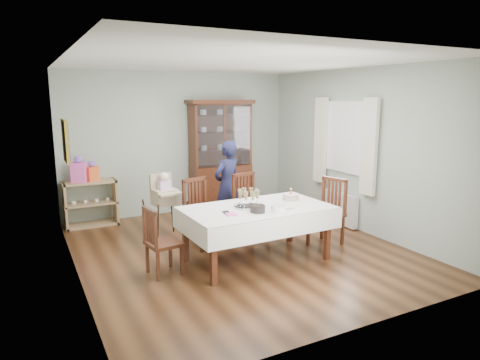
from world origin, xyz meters
TOP-DOWN VIEW (x-y plane):
  - floor at (0.00, 0.00)m, footprint 5.00×5.00m
  - room_shell at (0.00, 0.53)m, footprint 5.00×5.00m
  - dining_table at (0.02, -0.49)m, footprint 2.03×1.20m
  - china_cabinet at (0.75, 2.26)m, footprint 1.30×0.48m
  - sideboard at (-1.75, 2.28)m, footprint 0.90×0.38m
  - picture_frame at (-2.22, 0.80)m, footprint 0.04×0.48m
  - window at (2.22, 0.30)m, footprint 0.04×1.02m
  - curtain_left at (2.16, -0.32)m, footprint 0.07×0.30m
  - curtain_right at (2.16, 0.92)m, footprint 0.07×0.30m
  - radiator at (2.16, 0.30)m, footprint 0.10×0.80m
  - chair_far_left at (-0.42, 0.40)m, footprint 0.57×0.57m
  - chair_far_right at (0.42, 0.42)m, footprint 0.54×0.54m
  - chair_end_left at (-1.28, -0.35)m, footprint 0.45×0.45m
  - chair_end_right at (1.29, -0.40)m, footprint 0.57×0.57m
  - woman at (0.28, 0.99)m, footprint 0.65×0.54m
  - high_chair at (-0.82, 0.98)m, footprint 0.53×0.53m
  - champagne_tray at (-0.09, -0.44)m, footprint 0.41×0.41m
  - birthday_cake at (0.64, -0.38)m, footprint 0.26×0.26m
  - plate_stack_dark at (-0.10, -0.72)m, footprint 0.23×0.23m
  - plate_stack_white at (0.16, -0.81)m, footprint 0.24×0.24m
  - napkin_stack at (-0.47, -0.68)m, footprint 0.14×0.14m
  - cutlery at (-0.52, -0.56)m, footprint 0.15×0.19m
  - cake_knife at (0.28, -0.76)m, footprint 0.28×0.09m
  - gift_bag_pink at (-1.91, 2.26)m, footprint 0.29×0.24m
  - gift_bag_orange at (-1.69, 2.26)m, footprint 0.23×0.20m

SIDE VIEW (x-z plane):
  - floor at x=0.00m, z-range 0.00..0.00m
  - chair_end_left at x=-1.28m, z-range -0.18..0.70m
  - radiator at x=2.16m, z-range 0.02..0.57m
  - chair_end_right at x=1.29m, z-range -0.20..0.81m
  - chair_far_left at x=-0.42m, z-range -0.21..0.82m
  - chair_far_right at x=0.42m, z-range -0.21..0.82m
  - dining_table at x=0.02m, z-range 0.00..0.76m
  - sideboard at x=-1.75m, z-range 0.00..0.80m
  - high_chair at x=-0.82m, z-range -0.12..0.96m
  - woman at x=0.28m, z-range 0.00..1.52m
  - cake_knife at x=0.28m, z-range 0.76..0.77m
  - cutlery at x=-0.52m, z-range 0.76..0.77m
  - napkin_stack at x=-0.47m, z-range 0.76..0.78m
  - plate_stack_white at x=0.16m, z-range 0.76..0.84m
  - plate_stack_dark at x=-0.10m, z-range 0.76..0.85m
  - birthday_cake at x=0.64m, z-range 0.72..0.90m
  - champagne_tray at x=-0.09m, z-range 0.71..0.96m
  - gift_bag_orange at x=-1.69m, z-range 0.78..1.14m
  - gift_bag_pink at x=-1.91m, z-range 0.77..1.23m
  - china_cabinet at x=0.75m, z-range 0.04..2.21m
  - curtain_left at x=2.16m, z-range 0.67..2.23m
  - curtain_right at x=2.16m, z-range 0.67..2.23m
  - window at x=2.22m, z-range 0.94..2.16m
  - picture_frame at x=-2.22m, z-range 1.36..1.94m
  - room_shell at x=0.00m, z-range -0.80..4.20m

